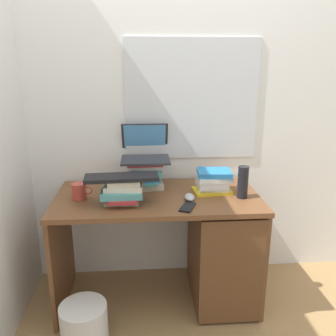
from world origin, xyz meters
TOP-DOWN VIEW (x-y plane):
  - ground_plane at (0.00, 0.00)m, footprint 6.00×6.00m
  - wall_back at (0.00, 0.36)m, footprint 6.00×0.06m
  - desk at (0.31, -0.02)m, footprint 1.26×0.64m
  - book_stack_tall at (-0.07, 0.15)m, footprint 0.26×0.20m
  - book_stack_keyboard_riser at (-0.21, -0.12)m, footprint 0.24×0.19m
  - book_stack_side at (0.35, 0.03)m, footprint 0.25×0.19m
  - laptop at (-0.07, 0.21)m, footprint 0.31×0.33m
  - keyboard at (-0.21, -0.12)m, footprint 0.43×0.16m
  - computer_mouse at (0.19, -0.09)m, footprint 0.06×0.10m
  - mug at (-0.47, -0.02)m, footprint 0.12×0.09m
  - water_bottle at (0.51, -0.07)m, footprint 0.06×0.06m
  - cell_phone at (0.16, -0.21)m, footprint 0.11×0.15m
  - wastebasket at (-0.43, -0.40)m, footprint 0.26×0.26m

SIDE VIEW (x-z plane):
  - ground_plane at x=0.00m, z-range 0.00..0.00m
  - wastebasket at x=-0.43m, z-range 0.00..0.26m
  - desk at x=0.31m, z-range 0.03..0.77m
  - cell_phone at x=0.16m, z-range 0.74..0.75m
  - computer_mouse at x=0.19m, z-range 0.74..0.77m
  - mug at x=-0.47m, z-range 0.74..0.83m
  - book_stack_side at x=0.35m, z-range 0.74..0.88m
  - book_stack_keyboard_riser at x=-0.21m, z-range 0.74..0.89m
  - book_stack_tall at x=-0.07m, z-range 0.74..0.92m
  - water_bottle at x=0.51m, z-range 0.74..0.94m
  - keyboard at x=-0.21m, z-range 0.89..0.91m
  - laptop at x=-0.07m, z-range 0.87..1.09m
  - wall_back at x=0.00m, z-range 0.00..2.60m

